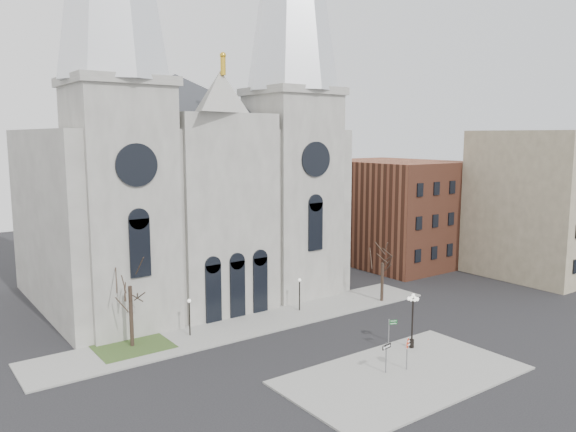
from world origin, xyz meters
TOP-DOWN VIEW (x-y plane):
  - ground at (0.00, 0.00)m, footprint 160.00×160.00m
  - sidewalk_near at (3.00, -5.00)m, footprint 18.00×10.00m
  - sidewalk_far at (0.00, 11.00)m, footprint 40.00×6.00m
  - grass_patch at (-11.00, 12.00)m, footprint 6.00×5.00m
  - cathedral at (0.00, 22.86)m, footprint 33.00×26.66m
  - bg_building_brick at (30.00, 22.00)m, footprint 14.00×18.00m
  - bg_building_tan at (38.00, 6.00)m, footprint 10.00×14.00m
  - tree_left at (-11.00, 12.00)m, footprint 3.20×3.20m
  - tree_right at (15.00, 9.00)m, footprint 3.20×3.20m
  - ped_lamp_left at (-6.00, 11.50)m, footprint 0.32×0.32m
  - ped_lamp_right at (6.00, 11.50)m, footprint 0.32×0.32m
  - stop_sign at (3.85, -4.56)m, footprint 0.90×0.11m
  - globe_lamp at (7.47, -1.83)m, footprint 1.23×1.23m
  - one_way_sign at (2.18, -4.06)m, footprint 0.99×0.19m
  - street_name_sign at (6.10, -0.65)m, footprint 0.71×0.35m

SIDE VIEW (x-z plane):
  - ground at x=0.00m, z-range 0.00..0.00m
  - sidewalk_near at x=3.00m, z-range 0.00..0.14m
  - sidewalk_far at x=0.00m, z-range 0.00..0.14m
  - grass_patch at x=-11.00m, z-range 0.00..0.18m
  - street_name_sign at x=6.10m, z-range 0.35..2.72m
  - one_way_sign at x=2.18m, z-range 0.53..2.81m
  - stop_sign at x=3.85m, z-range 0.67..3.16m
  - ped_lamp_left at x=-6.00m, z-range 0.70..3.96m
  - ped_lamp_right at x=6.00m, z-range 0.70..3.96m
  - globe_lamp at x=7.47m, z-range 0.73..5.32m
  - tree_right at x=15.00m, z-range 1.47..7.47m
  - tree_left at x=-11.00m, z-range 1.83..9.33m
  - bg_building_brick at x=30.00m, z-range 0.00..14.00m
  - bg_building_tan at x=38.00m, z-range 0.00..18.00m
  - cathedral at x=0.00m, z-range -8.52..45.48m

